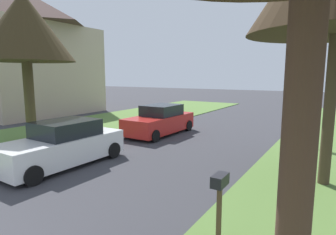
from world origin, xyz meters
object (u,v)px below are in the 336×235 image
stop_sign_far (296,97)px  parked_sedan_red (160,121)px  street_tree_left_mid_a (24,28)px  parked_sedan_white (63,145)px  curbside_mailbox (220,188)px

stop_sign_far → parked_sedan_red: stop_sign_far is taller
street_tree_left_mid_a → parked_sedan_white: size_ratio=1.49×
stop_sign_far → parked_sedan_white: bearing=-129.9°
street_tree_left_mid_a → parked_sedan_red: street_tree_left_mid_a is taller
parked_sedan_white → parked_sedan_red: bearing=90.2°
street_tree_left_mid_a → curbside_mailbox: bearing=-14.2°
stop_sign_far → curbside_mailbox: (-0.05, -9.22, -1.14)m
street_tree_left_mid_a → parked_sedan_white: bearing=-16.8°
parked_sedan_red → stop_sign_far: bearing=12.9°
parked_sedan_white → parked_sedan_red: size_ratio=1.00×
stop_sign_far → parked_sedan_white: stop_sign_far is taller
stop_sign_far → curbside_mailbox: bearing=-90.3°
street_tree_left_mid_a → curbside_mailbox: street_tree_left_mid_a is taller
stop_sign_far → parked_sedan_red: (-6.49, -1.49, -1.47)m
street_tree_left_mid_a → parked_sedan_white: 5.70m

